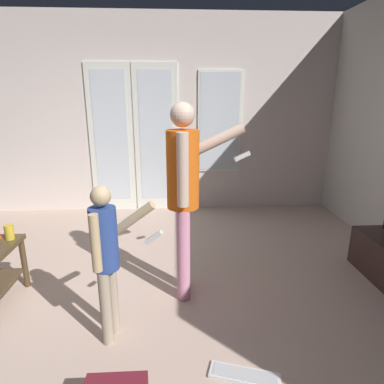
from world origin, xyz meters
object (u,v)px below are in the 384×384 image
person_adult (185,185)px  loose_keyboard (245,375)px  person_child (107,251)px  cup_near_edge (9,232)px

person_adult → loose_keyboard: size_ratio=3.59×
loose_keyboard → person_child: bearing=155.1°
loose_keyboard → cup_near_edge: 2.18m
person_adult → cup_near_edge: person_adult is taller
cup_near_edge → loose_keyboard: bearing=-29.6°
person_adult → loose_keyboard: bearing=-70.4°
person_child → loose_keyboard: person_child is taller
person_adult → person_child: size_ratio=1.45×
person_adult → cup_near_edge: size_ratio=12.69×
person_child → cup_near_edge: size_ratio=8.77×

